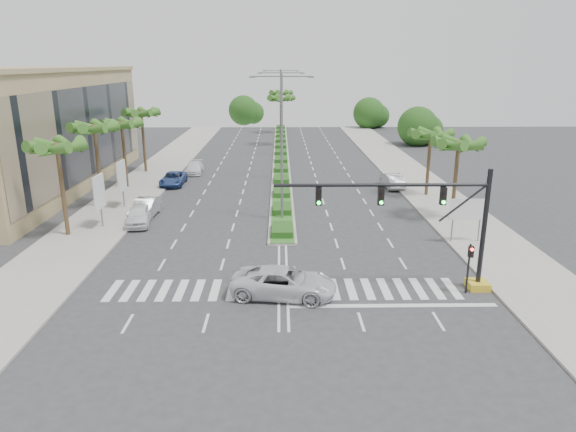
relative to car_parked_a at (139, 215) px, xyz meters
name	(u,v)px	position (x,y,z in m)	size (l,w,h in m)	color
ground	(283,290)	(11.80, -12.93, -0.79)	(160.00, 160.00, 0.00)	#333335
footpath_right	(439,200)	(27.00, 7.07, -0.72)	(6.00, 120.00, 0.15)	gray
footpath_left	(123,202)	(-3.40, 7.07, -0.72)	(6.00, 120.00, 0.15)	gray
median	(281,156)	(11.80, 32.07, -0.69)	(2.20, 75.00, 0.20)	gray
median_grass	(281,155)	(11.80, 32.07, -0.57)	(1.80, 75.00, 0.04)	#2C6221
building	(30,132)	(-14.20, 13.07, 5.21)	(12.00, 36.00, 12.00)	tan
signal_gantry	(445,233)	(21.07, -12.93, 2.66)	(12.60, 1.20, 7.20)	gold
pedestrian_signal	(470,260)	(22.40, -13.61, 1.25)	(0.28, 0.36, 3.00)	black
direction_sign	(467,211)	(25.30, -4.94, 1.66)	(2.70, 0.11, 3.40)	slate
billboard_near	(99,192)	(-2.70, -0.93, 2.17)	(0.18, 2.10, 4.35)	slate
billboard_far	(122,176)	(-2.70, 5.07, 2.17)	(0.18, 2.10, 4.35)	slate
palm_left_near	(57,150)	(-4.70, -2.93, 5.90)	(4.57, 4.68, 7.55)	brown
palm_left_mid	(95,131)	(-4.70, 5.07, 6.28)	(4.57, 4.68, 7.95)	brown
palm_left_far	(122,127)	(-4.70, 13.07, 5.70)	(4.57, 4.68, 7.35)	brown
palm_left_end	(142,115)	(-4.70, 21.07, 6.09)	(4.57, 4.68, 7.75)	brown
palm_right_near	(458,147)	(26.30, 1.07, 5.41)	(4.57, 4.68, 7.05)	brown
palm_right_far	(431,137)	(26.30, 9.07, 5.12)	(4.57, 4.68, 6.75)	brown
palm_median_a	(281,100)	(11.80, 42.07, 6.38)	(4.57, 4.68, 8.05)	brown
palm_median_b	(281,95)	(11.80, 57.07, 6.38)	(4.57, 4.68, 8.05)	brown
streetlight_near	(282,140)	(11.80, 1.07, 6.01)	(5.10, 0.25, 12.00)	slate
streetlight_mid	(281,119)	(11.80, 17.07, 6.01)	(5.10, 0.25, 12.00)	slate
streetlight_far	(281,107)	(11.80, 33.07, 6.01)	(5.10, 0.25, 12.00)	slate
car_parked_a	(139,215)	(0.00, 0.00, 0.00)	(1.87, 4.66, 1.59)	white
car_parked_b	(145,208)	(0.00, 2.18, 0.01)	(1.69, 4.85, 1.60)	#AFAEB3
car_parked_c	(173,179)	(0.00, 14.24, -0.08)	(2.35, 5.11, 1.42)	navy
car_parked_d	(195,168)	(1.32, 20.51, -0.12)	(1.89, 4.65, 1.35)	white
car_crossing	(284,282)	(11.83, -13.77, 0.04)	(2.76, 5.99, 1.67)	silver
car_right	(392,180)	(23.60, 12.68, -0.01)	(1.67, 4.79, 1.58)	#ACACB1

